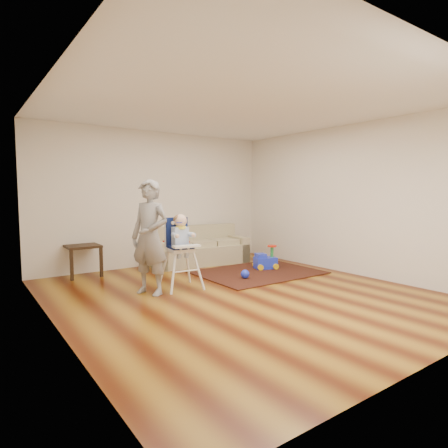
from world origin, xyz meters
TOP-DOWN VIEW (x-y plane):
  - ground at (0.00, 0.00)m, footprint 5.50×5.50m
  - room_envelope at (0.00, 0.53)m, footprint 5.04×5.52m
  - sofa at (0.70, 2.30)m, footprint 2.09×1.04m
  - side_table at (-1.56, 2.53)m, footprint 0.56×0.56m
  - area_rug at (1.14, 0.92)m, footprint 2.17×1.63m
  - ride_on_toy at (1.47, 1.08)m, footprint 0.48×0.41m
  - toy_ball at (0.62, 0.65)m, footprint 0.15×0.15m
  - high_chair at (-0.55, 0.77)m, footprint 0.59×0.59m
  - adult at (-1.07, 0.75)m, footprint 0.64×0.73m

SIDE VIEW (x-z plane):
  - ground at x=0.00m, z-range 0.00..0.00m
  - area_rug at x=1.14m, z-range 0.00..0.02m
  - toy_ball at x=0.62m, z-range 0.02..0.17m
  - ride_on_toy at x=1.47m, z-range 0.02..0.47m
  - side_table at x=-1.56m, z-range 0.00..0.56m
  - sofa at x=0.70m, z-range 0.00..0.78m
  - high_chair at x=-0.55m, z-range -0.02..1.14m
  - adult at x=-1.07m, z-range 0.00..1.67m
  - room_envelope at x=0.00m, z-range 0.52..3.24m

